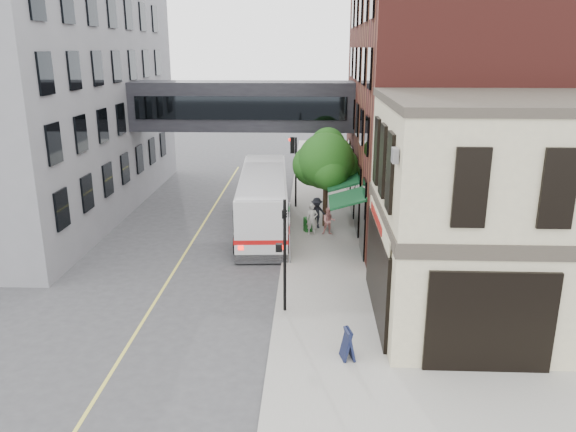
# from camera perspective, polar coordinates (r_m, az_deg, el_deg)

# --- Properties ---
(ground) EXTENTS (120.00, 120.00, 0.00)m
(ground) POSITION_cam_1_polar(r_m,az_deg,el_deg) (20.70, -1.72, -12.31)
(ground) COLOR #38383A
(ground) RESTS_ON ground
(sidewalk_main) EXTENTS (4.00, 60.00, 0.15)m
(sidewalk_main) POSITION_cam_1_polar(r_m,az_deg,el_deg) (33.57, 3.37, -0.57)
(sidewalk_main) COLOR gray
(sidewalk_main) RESTS_ON ground
(corner_building) EXTENTS (10.19, 8.12, 8.45)m
(corner_building) POSITION_cam_1_polar(r_m,az_deg,el_deg) (22.22, 22.32, 0.22)
(corner_building) COLOR #BAB18E
(corner_building) RESTS_ON ground
(brick_building) EXTENTS (13.76, 18.00, 14.00)m
(brick_building) POSITION_cam_1_polar(r_m,az_deg,el_deg) (34.28, 17.26, 10.89)
(brick_building) COLOR #541F1A
(brick_building) RESTS_ON ground
(opposite_building) EXTENTS (14.00, 24.00, 14.00)m
(opposite_building) POSITION_cam_1_polar(r_m,az_deg,el_deg) (38.80, -26.34, 10.55)
(opposite_building) COLOR slate
(opposite_building) RESTS_ON ground
(skyway_bridge) EXTENTS (14.00, 3.18, 3.00)m
(skyway_bridge) POSITION_cam_1_polar(r_m,az_deg,el_deg) (36.48, -4.57, 11.11)
(skyway_bridge) COLOR black
(skyway_bridge) RESTS_ON ground
(traffic_signal_near) EXTENTS (0.44, 0.22, 4.60)m
(traffic_signal_near) POSITION_cam_1_polar(r_m,az_deg,el_deg) (21.28, -0.42, -2.66)
(traffic_signal_near) COLOR black
(traffic_signal_near) RESTS_ON sidewalk_main
(traffic_signal_far) EXTENTS (0.53, 0.28, 4.50)m
(traffic_signal_far) POSITION_cam_1_polar(r_m,az_deg,el_deg) (35.70, 0.58, 5.91)
(traffic_signal_far) COLOR black
(traffic_signal_far) RESTS_ON sidewalk_main
(street_sign_pole) EXTENTS (0.08, 0.75, 3.00)m
(street_sign_pole) POSITION_cam_1_polar(r_m,az_deg,el_deg) (26.35, 0.17, -1.20)
(street_sign_pole) COLOR gray
(street_sign_pole) RESTS_ON sidewalk_main
(street_tree) EXTENTS (3.80, 3.20, 5.60)m
(street_tree) POSITION_cam_1_polar(r_m,az_deg,el_deg) (31.87, 3.86, 5.61)
(street_tree) COLOR #382619
(street_tree) RESTS_ON sidewalk_main
(lane_marking) EXTENTS (0.12, 40.00, 0.01)m
(lane_marking) POSITION_cam_1_polar(r_m,az_deg,el_deg) (30.46, -9.81, -2.76)
(lane_marking) COLOR #D8CC4C
(lane_marking) RESTS_ON ground
(bus) EXTENTS (3.43, 11.89, 3.16)m
(bus) POSITION_cam_1_polar(r_m,az_deg,el_deg) (32.09, -2.51, 1.78)
(bus) COLOR silver
(bus) RESTS_ON ground
(pedestrian_a) EXTENTS (0.64, 0.44, 1.73)m
(pedestrian_a) POSITION_cam_1_polar(r_m,az_deg,el_deg) (30.79, 2.46, -0.34)
(pedestrian_a) COLOR beige
(pedestrian_a) RESTS_ON sidewalk_main
(pedestrian_b) EXTENTS (0.78, 0.62, 1.51)m
(pedestrian_b) POSITION_cam_1_polar(r_m,az_deg,el_deg) (30.87, 4.16, -0.52)
(pedestrian_b) COLOR pink
(pedestrian_b) RESTS_ON sidewalk_main
(pedestrian_c) EXTENTS (1.28, 0.93, 1.78)m
(pedestrian_c) POSITION_cam_1_polar(r_m,az_deg,el_deg) (31.88, 2.93, 0.31)
(pedestrian_c) COLOR black
(pedestrian_c) RESTS_ON sidewalk_main
(newspaper_box) EXTENTS (0.51, 0.48, 0.81)m
(newspaper_box) POSITION_cam_1_polar(r_m,az_deg,el_deg) (31.43, 2.03, -0.85)
(newspaper_box) COLOR #135717
(newspaper_box) RESTS_ON sidewalk_main
(sandwich_board) EXTENTS (0.51, 0.67, 1.06)m
(sandwich_board) POSITION_cam_1_polar(r_m,az_deg,el_deg) (19.06, 6.09, -12.81)
(sandwich_board) COLOR #111633
(sandwich_board) RESTS_ON sidewalk_main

